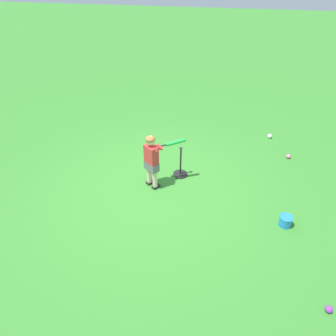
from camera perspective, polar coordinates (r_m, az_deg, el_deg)
ground_plane at (r=5.88m, az=-2.83°, el=-3.68°), size 40.00×40.00×0.00m
child_batter at (r=5.56m, az=-2.77°, el=2.06°), size 0.49×0.73×1.08m
play_ball_by_bucket at (r=7.12m, az=21.03°, el=1.98°), size 0.09×0.09×0.09m
play_ball_far_left at (r=4.70m, az=27.18°, el=-21.85°), size 0.09×0.09×0.09m
play_ball_near_batter at (r=7.74m, az=17.98°, el=5.53°), size 0.10×0.10×0.10m
batting_tee at (r=6.14m, az=2.26°, el=-0.46°), size 0.28×0.28×0.62m
toy_bucket at (r=5.45m, az=20.57°, el=-8.95°), size 0.22×0.22×0.19m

